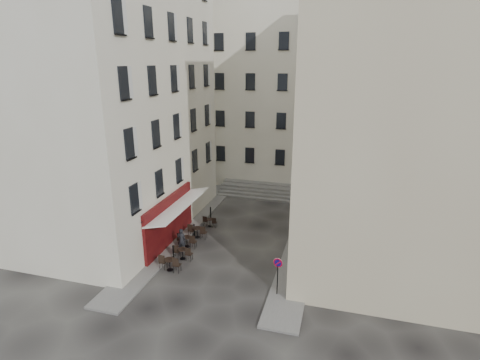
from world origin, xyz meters
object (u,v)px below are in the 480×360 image
(no_parking_sign, at_px, (278,270))
(bistro_table_b, at_px, (183,253))
(pedestrian, at_px, (182,240))
(bistro_table_a, at_px, (170,263))

(no_parking_sign, height_order, bistro_table_b, no_parking_sign)
(no_parking_sign, relative_size, pedestrian, 1.40)
(bistro_table_b, bearing_deg, bistro_table_a, -96.87)
(pedestrian, bearing_deg, bistro_table_b, 114.87)
(no_parking_sign, height_order, pedestrian, no_parking_sign)
(bistro_table_b, xyz_separation_m, pedestrian, (-0.53, 1.01, 0.34))
(bistro_table_a, distance_m, pedestrian, 2.55)
(bistro_table_a, relative_size, pedestrian, 0.85)
(bistro_table_a, bearing_deg, bistro_table_b, 83.13)
(no_parking_sign, xyz_separation_m, bistro_table_b, (-6.59, 2.28, -1.15))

